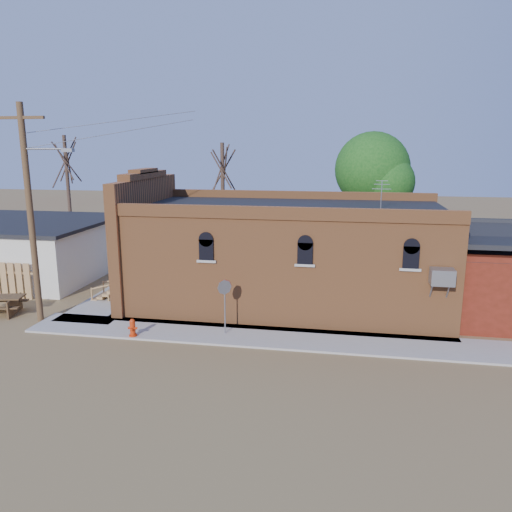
% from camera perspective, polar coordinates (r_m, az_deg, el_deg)
% --- Properties ---
extents(ground, '(120.00, 120.00, 0.00)m').
position_cam_1_polar(ground, '(19.17, -4.18, -10.00)').
color(ground, brown).
rests_on(ground, ground).
extents(sidewalk_south, '(19.00, 2.20, 0.08)m').
position_cam_1_polar(sidewalk_south, '(19.68, 0.77, -9.22)').
color(sidewalk_south, '#9E9991').
rests_on(sidewalk_south, ground).
extents(sidewalk_west, '(2.60, 10.00, 0.08)m').
position_cam_1_polar(sidewalk_west, '(26.54, -14.28, -3.82)').
color(sidewalk_west, '#9E9991').
rests_on(sidewalk_west, ground).
extents(brick_bar, '(16.40, 7.97, 6.30)m').
position_cam_1_polar(brick_bar, '(23.35, 2.95, 0.17)').
color(brick_bar, '#A76133').
rests_on(brick_bar, ground).
extents(red_shed, '(5.40, 6.40, 4.30)m').
position_cam_1_polar(red_shed, '(24.25, 26.73, -0.88)').
color(red_shed, '#531B0E').
rests_on(red_shed, ground).
extents(utility_pole, '(3.12, 0.26, 9.00)m').
position_cam_1_polar(utility_pole, '(22.39, -24.31, 4.86)').
color(utility_pole, '#533321').
rests_on(utility_pole, ground).
extents(tree_bare_near, '(2.80, 2.80, 7.65)m').
position_cam_1_polar(tree_bare_near, '(31.08, -3.85, 9.98)').
color(tree_bare_near, '#4F382D').
rests_on(tree_bare_near, ground).
extents(tree_bare_far, '(2.80, 2.80, 8.16)m').
position_cam_1_polar(tree_bare_far, '(36.20, -20.90, 10.19)').
color(tree_bare_far, '#4F382D').
rests_on(tree_bare_far, ground).
extents(tree_leafy, '(4.40, 4.40, 8.15)m').
position_cam_1_polar(tree_leafy, '(30.71, 13.15, 9.60)').
color(tree_leafy, '#4F382D').
rests_on(tree_leafy, ground).
extents(fire_hydrant, '(0.42, 0.41, 0.70)m').
position_cam_1_polar(fire_hydrant, '(20.10, -13.93, -7.95)').
color(fire_hydrant, red).
rests_on(fire_hydrant, sidewalk_south).
extents(stop_sign, '(0.48, 0.42, 2.18)m').
position_cam_1_polar(stop_sign, '(19.44, -3.60, -4.16)').
color(stop_sign, gray).
rests_on(stop_sign, sidewalk_south).
extents(trash_barrel, '(0.64, 0.64, 0.90)m').
position_cam_1_polar(trash_barrel, '(23.11, -15.44, -5.06)').
color(trash_barrel, navy).
rests_on(trash_barrel, sidewalk_west).
extents(picnic_table, '(2.27, 1.91, 0.82)m').
position_cam_1_polar(picnic_table, '(24.86, -27.18, -4.76)').
color(picnic_table, '#523921').
rests_on(picnic_table, ground).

